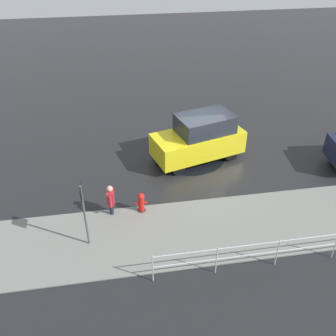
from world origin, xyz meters
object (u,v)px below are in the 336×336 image
(fire_hydrant, at_px, (141,203))
(pedestrian, at_px, (111,198))
(moving_hatchback, at_px, (200,138))
(sign_post, at_px, (83,207))

(fire_hydrant, relative_size, pedestrian, 0.66)
(fire_hydrant, bearing_deg, moving_hatchback, -132.23)
(sign_post, bearing_deg, moving_hatchback, -136.31)
(fire_hydrant, distance_m, pedestrian, 1.11)
(pedestrian, bearing_deg, fire_hydrant, 176.21)
(sign_post, bearing_deg, fire_hydrant, -143.89)
(fire_hydrant, bearing_deg, sign_post, 36.11)
(sign_post, bearing_deg, pedestrian, -119.26)
(moving_hatchback, height_order, pedestrian, moving_hatchback)
(fire_hydrant, distance_m, sign_post, 2.61)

